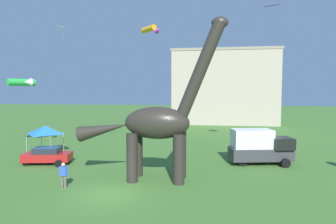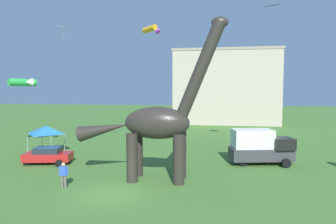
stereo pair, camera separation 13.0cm
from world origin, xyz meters
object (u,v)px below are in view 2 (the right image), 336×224
festival_canopy_tent (46,130)px  kite_far_left (24,82)px  dinosaur_sculpture (156,123)px  parked_sedan_left (48,155)px  person_strolling_adult (64,173)px  kite_drifting (63,28)px  parked_box_truck (260,146)px  kite_mid_center (272,5)px  kite_far_right (152,29)px

festival_canopy_tent → kite_far_left: bearing=156.9°
dinosaur_sculpture → parked_sedan_left: (-10.85, 3.13, -3.54)m
person_strolling_adult → kite_drifting: 18.94m
person_strolling_adult → kite_far_left: kite_far_left is taller
kite_drifting → parked_sedan_left: bearing=-75.7°
parked_sedan_left → kite_far_left: bearing=126.9°
parked_box_truck → kite_mid_center: kite_mid_center is taller
festival_canopy_tent → kite_far_left: (-3.53, 1.51, 5.21)m
person_strolling_adult → kite_drifting: (-6.46, 12.38, 12.80)m
kite_far_right → kite_mid_center: (14.88, -11.99, -0.68)m
parked_box_truck → kite_drifting: bearing=159.2°
parked_sedan_left → person_strolling_adult: bearing=-61.4°
parked_sedan_left → kite_drifting: bearing=93.7°
parked_sedan_left → kite_far_left: size_ratio=1.45×
kite_far_right → person_strolling_adult: bearing=-92.8°
parked_box_truck → dinosaur_sculpture: bearing=-156.1°
kite_drifting → dinosaur_sculpture: bearing=-37.5°
parked_box_truck → person_strolling_adult: (-14.60, -8.82, -0.57)m
kite_far_left → kite_far_right: kite_far_right is taller
dinosaur_sculpture → parked_box_truck: size_ratio=2.04×
kite_far_left → dinosaur_sculpture: bearing=-27.5°
parked_sedan_left → person_strolling_adult: 7.64m
kite_drifting → person_strolling_adult: bearing=-62.5°
kite_mid_center → kite_drifting: 22.56m
kite_far_left → kite_drifting: bearing=7.4°
dinosaur_sculpture → parked_box_truck: (8.57, 6.02, -2.70)m
kite_far_left → kite_far_right: size_ratio=0.99×
festival_canopy_tent → kite_drifting: (1.18, 2.12, 11.34)m
dinosaur_sculpture → person_strolling_adult: size_ratio=6.74×
kite_far_right → parked_box_truck: bearing=-49.2°
kite_far_left → kite_mid_center: 28.26m
dinosaur_sculpture → person_strolling_adult: 7.41m
festival_canopy_tent → kite_far_right: size_ratio=1.01×
parked_sedan_left → kite_far_right: bearing=61.5°
dinosaur_sculpture → kite_far_right: kite_far_right is taller
person_strolling_adult → kite_far_right: (1.17, 24.38, 14.94)m
dinosaur_sculpture → festival_canopy_tent: dinosaur_sculpture is taller
parked_sedan_left → festival_canopy_tent: size_ratio=1.41×
kite_far_left → kite_drifting: (4.71, 0.62, 6.13)m
parked_box_truck → person_strolling_adult: 17.07m
kite_far_right → kite_mid_center: bearing=-38.9°
person_strolling_adult → kite_mid_center: (16.05, 12.39, 14.26)m
person_strolling_adult → dinosaur_sculpture: bearing=175.1°
parked_sedan_left → kite_mid_center: kite_mid_center is taller
festival_canopy_tent → kite_mid_center: bearing=5.1°
parked_box_truck → person_strolling_adult: bearing=-160.0°
kite_far_right → kite_drifting: 14.38m
parked_box_truck → kite_far_right: size_ratio=1.89×
dinosaur_sculpture → kite_drifting: bearing=119.5°
kite_mid_center → parked_box_truck: bearing=-112.1°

